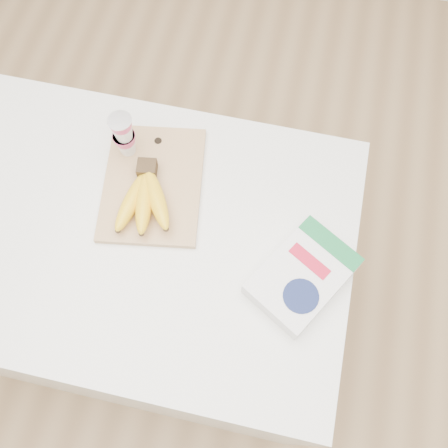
% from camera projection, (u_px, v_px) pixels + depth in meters
% --- Properties ---
extents(room, '(4.00, 4.00, 4.00)m').
position_uv_depth(room, '(67.00, 109.00, 0.80)').
color(room, tan).
rests_on(room, ground).
extents(table, '(1.15, 0.77, 0.87)m').
position_uv_depth(table, '(147.00, 279.00, 1.64)').
color(table, white).
rests_on(table, ground).
extents(cutting_board, '(0.30, 0.37, 0.02)m').
position_uv_depth(cutting_board, '(153.00, 184.00, 1.29)').
color(cutting_board, tan).
rests_on(cutting_board, table).
extents(bananas, '(0.16, 0.21, 0.07)m').
position_uv_depth(bananas, '(145.00, 198.00, 1.23)').
color(bananas, '#382816').
rests_on(bananas, cutting_board).
extents(yogurt_stack, '(0.06, 0.06, 0.14)m').
position_uv_depth(yogurt_stack, '(124.00, 135.00, 1.25)').
color(yogurt_stack, white).
rests_on(yogurt_stack, cutting_board).
extents(cereal_box, '(0.27, 0.29, 0.05)m').
position_uv_depth(cereal_box, '(303.00, 276.00, 1.17)').
color(cereal_box, white).
rests_on(cereal_box, table).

